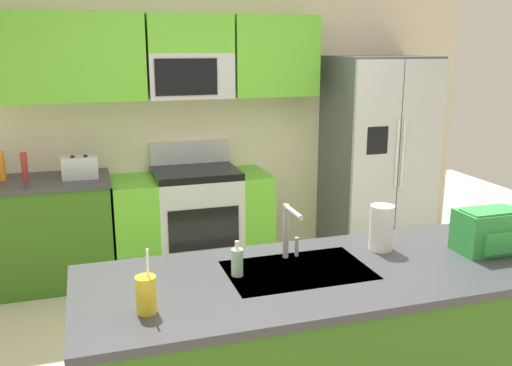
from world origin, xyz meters
TOP-DOWN VIEW (x-y plane):
  - kitchen_wall_unit at (-0.14, 2.08)m, footprint 5.20×0.43m
  - back_counter at (-1.49, 1.80)m, footprint 1.15×0.63m
  - range_oven at (-0.23, 1.80)m, footprint 1.36×0.61m
  - refrigerator at (1.54, 1.73)m, footprint 0.90×0.76m
  - island_counter at (-0.06, -0.58)m, footprint 2.31×0.87m
  - toaster at (-1.15, 1.75)m, footprint 0.28×0.16m
  - pepper_mill at (-1.56, 1.80)m, footprint 0.05×0.05m
  - bottle_orange at (-1.74, 1.86)m, footprint 0.07×0.07m
  - sink_faucet at (-0.16, -0.39)m, footprint 0.08×0.21m
  - drink_cup_yellow at (-0.90, -0.75)m, footprint 0.08×0.08m
  - soap_dispenser at (-0.46, -0.50)m, footprint 0.06×0.06m
  - paper_towel_roll at (0.35, -0.40)m, footprint 0.12×0.12m
  - backpack at (0.87, -0.59)m, footprint 0.32×0.22m

SIDE VIEW (x-z plane):
  - range_oven at x=-0.23m, z-range -0.11..0.99m
  - back_counter at x=-1.49m, z-range 0.00..0.90m
  - island_counter at x=-0.06m, z-range 0.00..0.90m
  - refrigerator at x=1.54m, z-range 0.00..1.85m
  - soap_dispenser at x=-0.46m, z-range 0.88..1.05m
  - drink_cup_yellow at x=-0.90m, z-range 0.84..1.12m
  - toaster at x=-1.15m, z-range 0.90..1.08m
  - pepper_mill at x=-1.56m, z-range 0.90..1.13m
  - bottle_orange at x=-1.74m, z-range 0.90..1.13m
  - backpack at x=0.87m, z-range 0.90..1.13m
  - paper_towel_roll at x=0.35m, z-range 0.90..1.14m
  - sink_faucet at x=-0.16m, z-range 0.93..1.21m
  - kitchen_wall_unit at x=-0.14m, z-range 0.17..2.77m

